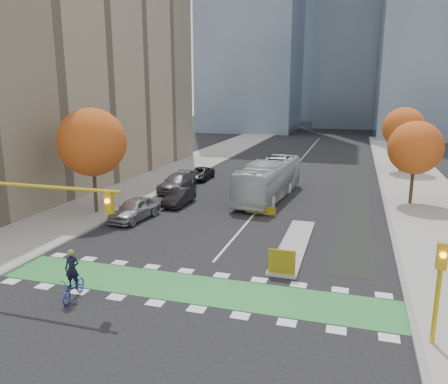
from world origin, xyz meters
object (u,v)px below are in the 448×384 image
Objects in this scene: hazard_board at (282,262)px; cyclist at (73,282)px; bus at (269,179)px; parked_car_d at (200,174)px; parked_car_a at (135,209)px; parked_car_b at (179,197)px; parked_car_c at (177,182)px; tree_east_near at (415,148)px; tree_east_far at (404,128)px; tree_west at (92,142)px; traffic_signal_west at (18,207)px; traffic_signal_east at (439,279)px.

hazard_board is 10.24m from cyclist.
cyclist is 0.19× the size of bus.
parked_car_a is at bearing -88.91° from parked_car_d.
parked_car_a is at bearing -125.16° from bus.
parked_car_c is at bearing 114.87° from parked_car_b.
parked_car_c is (-21.00, -0.71, -4.04)m from tree_east_near.
tree_east_far reaches higher than hazard_board.
hazard_board is at bearing -104.12° from tree_east_far.
parked_car_b is at bearing -131.53° from tree_east_far.
bus is (12.01, 8.96, -3.90)m from tree_west.
tree_west reaches higher than bus.
parked_car_d is at bearing 97.86° from parked_car_a.
hazard_board is 14.15m from parked_car_a.
traffic_signal_west reaches higher than traffic_signal_east.
cyclist is at bearing -82.84° from parked_car_d.
hazard_board is 0.11× the size of bus.
tree_east_near is at bearing 33.71° from parked_car_a.
traffic_signal_west is at bearing -85.58° from parked_car_c.
tree_east_near reaches higher than parked_car_a.
cyclist is at bearing -96.99° from bus.
traffic_signal_east reaches higher than parked_car_c.
bus is at bearing -126.23° from tree_east_far.
bus is 2.53× the size of parked_car_a.
tree_west reaches higher than traffic_signal_west.
tree_east_far is at bearing 59.10° from bus.
tree_east_far is 0.62× the size of bus.
tree_west is 1.16× the size of tree_east_near.
bus is at bearing 67.97° from cyclist.
tree_east_near is (8.00, 17.80, 4.06)m from hazard_board.
tree_east_near reaches higher than traffic_signal_east.
bus is 2.16× the size of parked_car_c.
parked_car_a reaches higher than hazard_board.
tree_east_far is 27.59m from parked_car_c.
traffic_signal_west is 2.00× the size of parked_car_b.
traffic_signal_west reaches higher than parked_car_c.
traffic_signal_west is 2.08× the size of traffic_signal_east.
hazard_board is 0.29× the size of parked_car_d.
tree_east_near is 21.83m from parked_car_d.
parked_car_b is 0.75× the size of parked_car_c.
traffic_signal_east is (-1.50, -22.51, -2.13)m from tree_east_near.
parked_car_a is (-3.45, 12.34, 0.03)m from cyclist.
parked_car_b is 5.49m from parked_car_c.
parked_car_a is (-18.74, 11.79, -1.91)m from traffic_signal_east.
traffic_signal_east is 23.91m from bus.
hazard_board is at bearing 21.55° from traffic_signal_west.
parked_car_c is at bearing -92.85° from parked_car_d.
parked_car_a is (-12.24, 7.09, 0.03)m from hazard_board.
traffic_signal_west is at bearing -104.98° from bus.
tree_west is at bearing 154.01° from hazard_board.
parked_car_a is at bearing 91.52° from traffic_signal_west.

